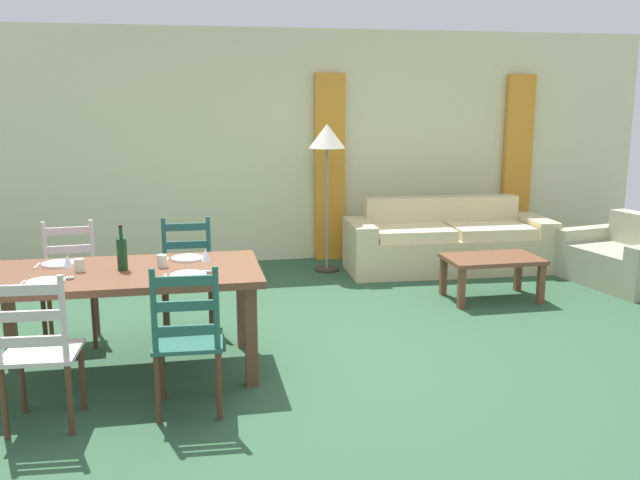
{
  "coord_description": "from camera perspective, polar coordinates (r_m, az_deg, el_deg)",
  "views": [
    {
      "loc": [
        -0.87,
        -4.78,
        1.92
      ],
      "look_at": [
        0.21,
        0.73,
        0.75
      ],
      "focal_mm": 38.45,
      "sensor_mm": 36.0,
      "label": 1
    }
  ],
  "objects": [
    {
      "name": "dining_chair_near_right",
      "position": [
        4.27,
        -10.95,
        -8.17
      ],
      "size": [
        0.44,
        0.42,
        0.96
      ],
      "color": "#245A4C",
      "rests_on": "ground_plane"
    },
    {
      "name": "dinner_plate_near_left",
      "position": [
        4.74,
        -21.87,
        -3.26
      ],
      "size": [
        0.24,
        0.24,
        0.02
      ],
      "primitive_type": "cylinder",
      "color": "white",
      "rests_on": "dining_table"
    },
    {
      "name": "dinner_plate_near_right",
      "position": [
        4.65,
        -10.92,
        -2.89
      ],
      "size": [
        0.24,
        0.24,
        0.02
      ],
      "primitive_type": "cylinder",
      "color": "white",
      "rests_on": "dining_table"
    },
    {
      "name": "curtain_panel_right",
      "position": [
        8.96,
        16.09,
        6.06
      ],
      "size": [
        0.35,
        0.08,
        2.2
      ],
      "primitive_type": "cube",
      "color": "orange",
      "rests_on": "ground_plane"
    },
    {
      "name": "fork_near_left",
      "position": [
        4.78,
        -23.63,
        -3.38
      ],
      "size": [
        0.03,
        0.17,
        0.01
      ],
      "primitive_type": "cube",
      "rotation": [
        0.0,
        0.0,
        -0.07
      ],
      "color": "silver",
      "rests_on": "dining_table"
    },
    {
      "name": "curtain_panel_left",
      "position": [
        8.16,
        0.8,
        6.0
      ],
      "size": [
        0.35,
        0.08,
        2.2
      ],
      "primitive_type": "cube",
      "color": "orange",
      "rests_on": "ground_plane"
    },
    {
      "name": "coffee_cup_primary",
      "position": [
        4.94,
        -13.01,
        -1.72
      ],
      "size": [
        0.07,
        0.07,
        0.09
      ],
      "primitive_type": "cylinder",
      "color": "beige",
      "rests_on": "dining_table"
    },
    {
      "name": "armchair_upholstered",
      "position": [
        7.86,
        24.09,
        -1.55
      ],
      "size": [
        1.01,
        1.29,
        0.72
      ],
      "color": "#A7A789",
      "rests_on": "ground_plane"
    },
    {
      "name": "coffee_table",
      "position": [
        6.8,
        14.12,
        -1.9
      ],
      "size": [
        0.9,
        0.56,
        0.42
      ],
      "color": "brown",
      "rests_on": "ground_plane"
    },
    {
      "name": "wine_glass_near_right",
      "position": [
        4.73,
        -9.48,
        -1.32
      ],
      "size": [
        0.06,
        0.06,
        0.16
      ],
      "color": "white",
      "rests_on": "dining_table"
    },
    {
      "name": "dining_chair_far_left",
      "position": [
        5.78,
        -20.1,
        -3.41
      ],
      "size": [
        0.44,
        0.43,
        0.96
      ],
      "color": "beige",
      "rests_on": "ground_plane"
    },
    {
      "name": "dining_chair_far_right",
      "position": [
        5.69,
        -10.96,
        -3.12
      ],
      "size": [
        0.43,
        0.41,
        0.96
      ],
      "color": "#235450",
      "rests_on": "ground_plane"
    },
    {
      "name": "fork_near_right",
      "position": [
        4.66,
        -12.76,
        -3.04
      ],
      "size": [
        0.02,
        0.17,
        0.01
      ],
      "primitive_type": "cube",
      "rotation": [
        0.0,
        0.0,
        -0.03
      ],
      "color": "silver",
      "rests_on": "dining_table"
    },
    {
      "name": "standing_lamp",
      "position": [
        7.54,
        0.58,
        7.89
      ],
      "size": [
        0.4,
        0.4,
        1.64
      ],
      "color": "#332D28",
      "rests_on": "ground_plane"
    },
    {
      "name": "wine_bottle",
      "position": [
        4.91,
        -16.15,
        -1.08
      ],
      "size": [
        0.07,
        0.07,
        0.32
      ],
      "color": "#143819",
      "rests_on": "dining_table"
    },
    {
      "name": "coffee_cup_secondary",
      "position": [
        4.97,
        -19.4,
        -2.0
      ],
      "size": [
        0.07,
        0.07,
        0.09
      ],
      "primitive_type": "cylinder",
      "color": "beige",
      "rests_on": "dining_table"
    },
    {
      "name": "wall_far",
      "position": [
        8.15,
        -4.97,
        7.71
      ],
      "size": [
        9.6,
        0.16,
        2.7
      ],
      "primitive_type": "cube",
      "color": "beige",
      "rests_on": "ground_plane"
    },
    {
      "name": "dining_chair_near_left",
      "position": [
        4.34,
        -22.35,
        -8.56
      ],
      "size": [
        0.45,
        0.43,
        0.96
      ],
      "color": "beige",
      "rests_on": "ground_plane"
    },
    {
      "name": "fork_far_right",
      "position": [
        5.14,
        -12.62,
        -1.63
      ],
      "size": [
        0.03,
        0.17,
        0.01
      ],
      "primitive_type": "cube",
      "rotation": [
        0.0,
        0.0,
        -0.07
      ],
      "color": "silver",
      "rests_on": "dining_table"
    },
    {
      "name": "fork_far_left",
      "position": [
        5.25,
        -22.48,
        -1.98
      ],
      "size": [
        0.02,
        0.17,
        0.01
      ],
      "primitive_type": "cube",
      "rotation": [
        0.0,
        0.0,
        -0.04
      ],
      "color": "silver",
      "rests_on": "dining_table"
    },
    {
      "name": "ground_plane",
      "position": [
        5.23,
        -0.75,
        -9.89
      ],
      "size": [
        9.6,
        9.6,
        0.02
      ],
      "primitive_type": "cube",
      "color": "#2D5236"
    },
    {
      "name": "couch",
      "position": [
        7.91,
        10.49,
        -0.32
      ],
      "size": [
        2.31,
        0.9,
        0.8
      ],
      "color": "beige",
      "rests_on": "ground_plane"
    },
    {
      "name": "dinner_plate_far_left",
      "position": [
        5.22,
        -20.88,
        -1.87
      ],
      "size": [
        0.24,
        0.24,
        0.02
      ],
      "primitive_type": "cylinder",
      "color": "white",
      "rests_on": "dining_table"
    },
    {
      "name": "dinner_plate_far_right",
      "position": [
        5.14,
        -10.95,
        -1.5
      ],
      "size": [
        0.24,
        0.24,
        0.02
      ],
      "primitive_type": "cylinder",
      "color": "white",
      "rests_on": "dining_table"
    },
    {
      "name": "wine_glass_near_left",
      "position": [
        4.8,
        -20.26,
        -1.71
      ],
      "size": [
        0.06,
        0.06,
        0.16
      ],
      "color": "white",
      "rests_on": "dining_table"
    },
    {
      "name": "dining_table",
      "position": [
        4.94,
        -16.12,
        -3.43
      ],
      "size": [
        1.9,
        0.96,
        0.75
      ],
      "color": "brown",
      "rests_on": "ground_plane"
    }
  ]
}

